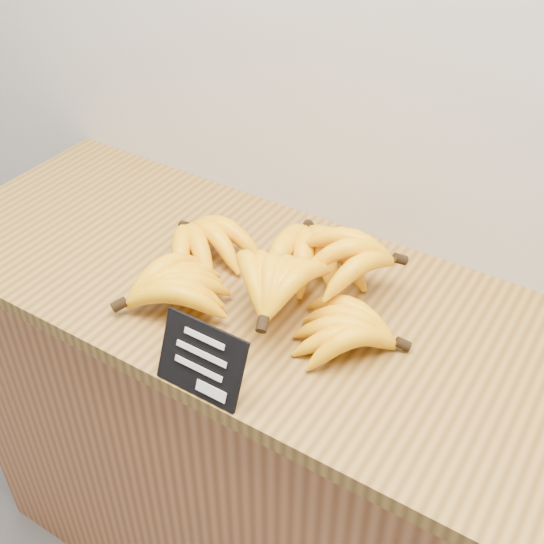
{
  "coord_description": "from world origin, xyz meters",
  "views": [
    {
      "loc": [
        0.55,
        1.97,
        1.71
      ],
      "look_at": [
        0.08,
        2.7,
        1.02
      ],
      "focal_mm": 45.0,
      "sensor_mm": 36.0,
      "label": 1
    }
  ],
  "objects": [
    {
      "name": "counter_top",
      "position": [
        0.08,
        2.75,
        0.92
      ],
      "size": [
        1.45,
        0.54,
        0.03
      ],
      "primitive_type": "cube",
      "color": "olive",
      "rests_on": "counter"
    },
    {
      "name": "counter",
      "position": [
        0.08,
        2.75,
        0.45
      ],
      "size": [
        1.42,
        0.5,
        0.9
      ],
      "primitive_type": "cube",
      "color": "#A86336",
      "rests_on": "ground"
    },
    {
      "name": "chalkboard_sign",
      "position": [
        0.08,
        2.51,
        0.98
      ],
      "size": [
        0.14,
        0.05,
        0.11
      ],
      "primitive_type": "cube",
      "rotation": [
        -0.4,
        0.0,
        0.0
      ],
      "color": "black",
      "rests_on": "counter_top"
    },
    {
      "name": "banana_pile",
      "position": [
        0.06,
        2.75,
        0.98
      ],
      "size": [
        0.51,
        0.4,
        0.12
      ],
      "color": "#FFBA0A",
      "rests_on": "counter_top"
    }
  ]
}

